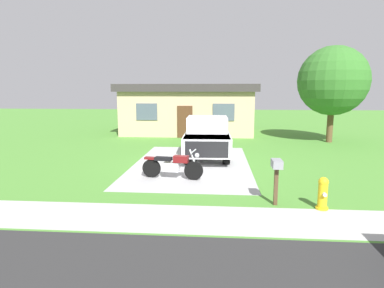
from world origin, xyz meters
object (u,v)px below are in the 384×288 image
at_px(motorcycle, 173,166).
at_px(fire_hydrant, 323,194).
at_px(shade_tree, 333,81).
at_px(pickup_truck, 207,136).
at_px(neighbor_house, 188,108).
at_px(mailbox, 277,170).

relative_size(motorcycle, fire_hydrant, 2.53).
bearing_deg(shade_tree, pickup_truck, -147.09).
bearing_deg(pickup_truck, neighbor_house, 101.27).
relative_size(pickup_truck, neighbor_house, 0.59).
distance_m(mailbox, neighbor_house, 15.56).
relative_size(motorcycle, mailbox, 1.75).
distance_m(motorcycle, pickup_truck, 4.46).
bearing_deg(mailbox, fire_hydrant, -12.16).
bearing_deg(fire_hydrant, mailbox, 167.84).
bearing_deg(mailbox, shade_tree, 65.85).
relative_size(motorcycle, pickup_truck, 0.39).
distance_m(pickup_truck, neighbor_house, 8.53).
xyz_separation_m(pickup_truck, fire_hydrant, (3.26, -7.01, -0.53)).
bearing_deg(shade_tree, mailbox, -114.15).
height_order(mailbox, shade_tree, shade_tree).
relative_size(fire_hydrant, mailbox, 0.69).
bearing_deg(mailbox, motorcycle, 142.20).
xyz_separation_m(fire_hydrant, mailbox, (-1.17, 0.25, 0.55)).
bearing_deg(motorcycle, pickup_truck, 76.02).
height_order(fire_hydrant, shade_tree, shade_tree).
distance_m(motorcycle, shade_tree, 12.62).
height_order(fire_hydrant, mailbox, mailbox).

